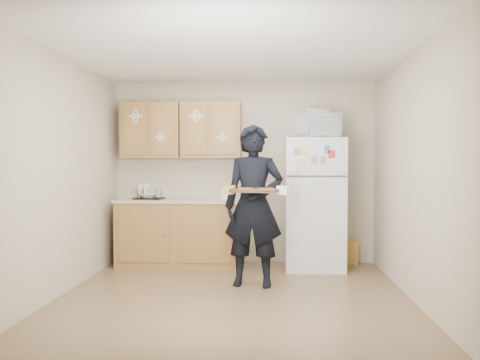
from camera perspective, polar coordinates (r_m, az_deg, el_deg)
name	(u,v)px	position (r m, az deg, el deg)	size (l,w,h in m)	color
floor	(233,298)	(4.93, -0.83, -14.17)	(3.60, 3.60, 0.00)	brown
ceiling	(233,52)	(4.87, -0.85, 15.39)	(3.60, 3.60, 0.00)	white
wall_back	(243,172)	(6.53, 0.41, 0.92)	(3.60, 0.04, 2.50)	#BAAD96
wall_front	(211,183)	(2.95, -3.61, -0.39)	(3.60, 0.04, 2.50)	#BAAD96
wall_left	(61,176)	(5.20, -21.03, 0.51)	(0.04, 3.60, 2.50)	#BAAD96
wall_right	(414,176)	(4.93, 20.49, 0.45)	(0.04, 3.60, 2.50)	#BAAD96
refrigerator	(314,204)	(6.20, 9.02, -2.86)	(0.75, 0.70, 1.70)	silver
base_cabinet	(179,234)	(6.39, -7.44, -6.50)	(1.60, 0.60, 0.86)	brown
countertop	(179,200)	(6.34, -7.46, -2.48)	(1.64, 0.64, 0.04)	beige
upper_cab_left	(152,131)	(6.56, -10.72, 5.92)	(0.80, 0.33, 0.75)	brown
upper_cab_right	(211,130)	(6.40, -3.55, 6.05)	(0.80, 0.33, 0.75)	brown
cereal_box	(350,253)	(6.60, 13.30, -8.65)	(0.20, 0.07, 0.32)	#E0CA4F
person	(254,205)	(5.25, 1.69, -3.12)	(0.66, 0.43, 1.81)	black
baking_tray	(256,191)	(4.93, 1.92, -1.34)	(0.50, 0.37, 0.04)	black
pizza_front_left	(244,190)	(4.87, 0.43, -1.17)	(0.17, 0.17, 0.02)	orange
pizza_front_right	(266,190)	(4.84, 3.16, -1.20)	(0.17, 0.17, 0.02)	orange
pizza_back_left	(246,189)	(5.03, 0.73, -1.07)	(0.17, 0.17, 0.02)	orange
pizza_back_right	(267,189)	(5.00, 3.37, -1.09)	(0.17, 0.17, 0.02)	orange
microwave	(319,126)	(6.15, 9.64, 6.46)	(0.56, 0.38, 0.31)	silver
foil_pan	(317,112)	(6.20, 9.40, 8.16)	(0.30, 0.21, 0.06)	silver
dish_rack	(149,194)	(6.35, -11.00, -1.65)	(0.36, 0.27, 0.14)	black
bowl	(149,196)	(6.36, -11.06, -1.87)	(0.24, 0.24, 0.06)	silver
soap_bottle	(225,192)	(6.15, -1.78, -1.46)	(0.09, 0.09, 0.20)	silver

